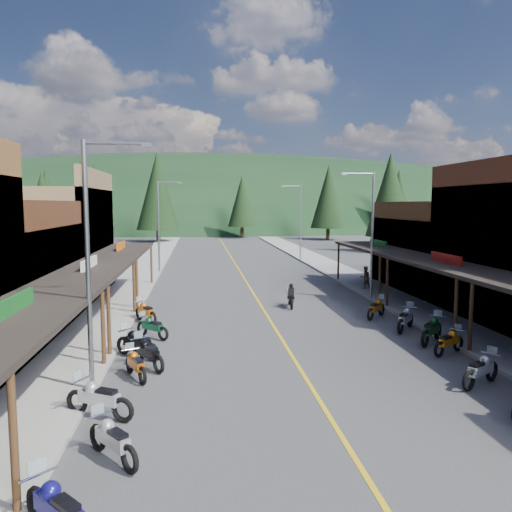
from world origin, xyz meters
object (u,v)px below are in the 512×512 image
object	(u,v)px
pine_6	(473,201)
bike_east_5	(481,369)
bike_west_4	(99,397)
bike_west_5	(136,363)
shop_east_3	(447,254)
streetlight_1	(160,222)
streetlight_0	(92,255)
rider_on_bike	(291,298)
bike_west_3	(113,438)
bike_west_7	(137,342)
streetlight_2	(370,229)
bike_east_7	(432,328)
bike_west_8	(152,326)
pine_9	(398,201)
pedestrian_east_b	(365,277)
bike_west_6	(148,352)
bike_west_2	(58,509)
pine_10	(95,198)
streetlight_3	(299,219)
pine_8	(43,204)
shop_west_3	(40,243)
pine_11	(390,195)
pine_3	(242,201)
pine_4	(328,197)
pine_5	(393,194)
pine_1	(83,197)
bike_west_9	(146,311)
bike_east_9	(376,307)
bike_east_6	(449,341)
pine_2	(157,191)
bike_east_8	(406,318)
pine_7	(46,197)

from	to	relation	value
pine_6	bike_east_5	size ratio (longest dim) A/B	5.23
bike_west_4	bike_west_5	xyz separation A→B (m)	(0.63, 3.15, -0.08)
shop_east_3	bike_west_5	bearing A→B (deg)	-140.62
streetlight_1	bike_east_5	world-z (taller)	streetlight_1
streetlight_0	rider_on_bike	distance (m)	15.57
bike_west_3	bike_west_7	distance (m)	8.08
streetlight_2	bike_east_7	distance (m)	10.49
bike_west_3	bike_west_8	size ratio (longest dim) A/B	1.04
pine_9	pedestrian_east_b	bearing A→B (deg)	-115.64
bike_west_3	bike_west_6	world-z (taller)	bike_west_6
bike_west_2	pedestrian_east_b	xyz separation A→B (m)	(14.05, 24.60, 0.30)
pine_10	bike_west_8	distance (m)	51.40
shop_east_3	bike_east_5	bearing A→B (deg)	-114.15
streetlight_3	bike_west_7	world-z (taller)	streetlight_3
pine_8	bike_west_2	world-z (taller)	pine_8
pine_6	bike_west_5	bearing A→B (deg)	-127.01
shop_west_3	bike_west_4	xyz separation A→B (m)	(7.29, -19.26, -2.89)
shop_east_3	pine_8	distance (m)	45.98
streetlight_0	pine_11	size ratio (longest dim) A/B	0.65
streetlight_3	pine_3	xyz separation A→B (m)	(-2.95, 36.00, 2.02)
bike_west_6	pedestrian_east_b	world-z (taller)	pedestrian_east_b
pine_3	pine_4	size ratio (longest dim) A/B	0.88
pine_5	pine_10	xyz separation A→B (m)	(-52.00, -22.00, -1.21)
shop_east_3	pine_9	xyz separation A→B (m)	(10.25, 33.70, 3.85)
pine_1	pine_8	world-z (taller)	pine_1
streetlight_2	bike_west_2	bearing A→B (deg)	-121.77
streetlight_3	bike_west_8	size ratio (longest dim) A/B	4.04
bike_east_5	bike_west_8	bearing A→B (deg)	-153.94
bike_west_9	bike_east_9	world-z (taller)	bike_west_9
bike_west_9	streetlight_2	bearing A→B (deg)	-13.72
bike_west_3	bike_east_6	bearing A→B (deg)	-8.10
pine_2	bike_east_5	world-z (taller)	pine_2
shop_east_3	bike_east_8	size ratio (longest dim) A/B	4.93
streetlight_3	pedestrian_east_b	distance (m)	18.98
bike_west_2	bike_east_5	bearing A→B (deg)	-14.69
streetlight_3	bike_west_2	size ratio (longest dim) A/B	3.58
pine_7	bike_west_8	size ratio (longest dim) A/B	6.31
bike_west_5	pedestrian_east_b	size ratio (longest dim) A/B	1.22
bike_west_8	pedestrian_east_b	distance (m)	17.46
pine_2	bike_west_8	world-z (taller)	pine_2
bike_east_5	bike_east_6	distance (m)	3.55
streetlight_3	shop_west_3	bearing A→B (deg)	-137.96
pine_5	bike_west_7	xyz separation A→B (m)	(-40.11, -74.40, -7.35)
shop_west_3	bike_west_6	distance (m)	17.38
shop_east_3	bike_west_3	bearing A→B (deg)	-131.81
shop_east_3	pine_1	bearing A→B (deg)	122.75
rider_on_bike	bike_east_9	bearing A→B (deg)	-33.45
pine_4	bike_west_6	size ratio (longest dim) A/B	5.78
shop_west_3	streetlight_2	size ratio (longest dim) A/B	1.36
pine_1	pine_8	distance (m)	30.09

